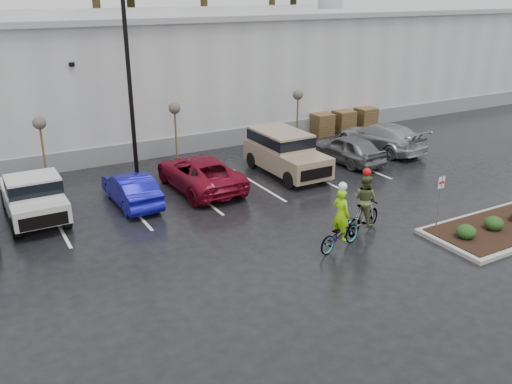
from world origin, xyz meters
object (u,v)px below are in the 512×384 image
lamppost (127,57)px  fire_lane_sign (440,196)px  car_red (199,173)px  cyclist_hivis (340,228)px  car_grey (347,149)px  pallet_stack_c (365,118)px  pallet_stack_b (343,121)px  pickup_white (32,193)px  suv_tan (287,154)px  sapling_east (298,98)px  pallet_stack_a (322,124)px  sapling_west (40,127)px  car_blue (131,189)px  car_far_silver (381,137)px  cyclist_olive (364,210)px  sapling_mid (175,112)px

lamppost → fire_lane_sign: (7.80, -11.80, -4.28)m
car_red → cyclist_hivis: cyclist_hivis is taller
car_grey → pallet_stack_c: bearing=-141.6°
pallet_stack_c → car_red: size_ratio=0.25×
pallet_stack_b → pickup_white: 19.93m
fire_lane_sign → suv_tan: bearing=98.7°
sapling_east → pallet_stack_a: size_ratio=2.37×
sapling_west → car_blue: sapling_west is taller
suv_tan → car_grey: bearing=0.2°
car_far_silver → cyclist_olive: (-7.97, -8.03, 0.12)m
pallet_stack_c → sapling_west: bearing=-177.1°
sapling_mid → pallet_stack_a: (10.00, 1.00, -2.05)m
lamppost → car_red: lamppost is taller
pallet_stack_a → pickup_white: (-17.64, -4.81, 0.30)m
pallet_stack_a → cyclist_olive: bearing=-119.8°
sapling_east → car_red: (-8.05, -4.16, -1.97)m
car_blue → car_red: bearing=-175.8°
car_far_silver → cyclist_hivis: (-9.57, -8.67, -0.03)m
lamppost → pickup_white: size_ratio=1.77×
sapling_mid → cyclist_hivis: 12.36m
lamppost → suv_tan: size_ratio=1.81×
sapling_west → sapling_mid: size_ratio=1.00×
sapling_east → pallet_stack_a: bearing=21.8°
pallet_stack_c → cyclist_hivis: 17.96m
cyclist_hivis → suv_tan: bearing=-33.8°
sapling_west → sapling_east: size_ratio=1.00×
sapling_mid → car_far_silver: (10.82, -3.47, -1.94)m
sapling_mid → fire_lane_sign: bearing=-67.5°
car_far_silver → suv_tan: bearing=-0.0°
lamppost → sapling_west: lamppost is taller
fire_lane_sign → lamppost: bearing=123.5°
car_blue → car_far_silver: (14.65, 1.00, 0.11)m
car_blue → lamppost: bearing=-112.2°
cyclist_hivis → cyclist_olive: (1.60, 0.64, 0.15)m
car_grey → car_red: bearing=-5.7°
pallet_stack_a → cyclist_olive: size_ratio=0.53×
pickup_white → car_red: 7.10m
sapling_west → cyclist_olive: sapling_west is taller
pallet_stack_a → car_blue: 14.87m
sapling_west → pickup_white: bearing=-106.6°
cyclist_olive → car_far_silver: bearing=-62.9°
pallet_stack_a → pickup_white: size_ratio=0.26×
sapling_mid → cyclist_olive: bearing=-76.1°
pallet_stack_c → pickup_white: bearing=-167.2°
pallet_stack_c → pallet_stack_b: bearing=180.0°
pallet_stack_b → pickup_white: bearing=-166.0°
fire_lane_sign → car_far_silver: bearing=59.4°
sapling_east → sapling_mid: bearing=180.0°
cyclist_olive → sapling_east: bearing=-40.1°
car_grey → car_far_silver: size_ratio=0.81×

